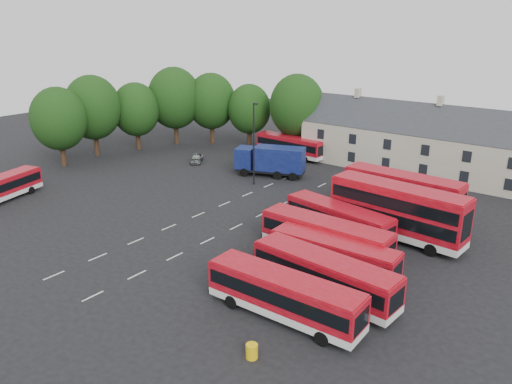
% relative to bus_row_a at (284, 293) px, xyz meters
% --- Properties ---
extents(ground, '(140.00, 140.00, 0.00)m').
position_rel_bus_row_a_xyz_m(ground, '(-17.37, 7.88, -1.86)').
color(ground, black).
rests_on(ground, ground).
extents(lane_markings, '(5.15, 33.80, 0.01)m').
position_rel_bus_row_a_xyz_m(lane_markings, '(-14.87, 9.88, -1.85)').
color(lane_markings, beige).
rests_on(lane_markings, ground).
extents(treeline, '(29.92, 32.59, 12.01)m').
position_rel_bus_row_a_xyz_m(treeline, '(-38.11, 27.24, 4.83)').
color(treeline, black).
rests_on(treeline, ground).
extents(terrace_houses, '(35.70, 7.13, 10.06)m').
position_rel_bus_row_a_xyz_m(terrace_houses, '(-3.37, 37.88, 2.00)').
color(terrace_houses, beige).
rests_on(terrace_houses, ground).
extents(bus_row_a, '(10.99, 2.81, 3.09)m').
position_rel_bus_row_a_xyz_m(bus_row_a, '(0.00, 0.00, 0.00)').
color(bus_row_a, silver).
rests_on(bus_row_a, ground).
extents(bus_row_b, '(11.18, 3.31, 3.12)m').
position_rel_bus_row_a_xyz_m(bus_row_b, '(0.71, 3.93, 0.02)').
color(bus_row_b, silver).
rests_on(bus_row_b, ground).
extents(bus_row_c, '(10.24, 2.75, 2.87)m').
position_rel_bus_row_a_xyz_m(bus_row_c, '(-0.45, 7.32, -0.13)').
color(bus_row_c, silver).
rests_on(bus_row_c, ground).
extents(bus_row_d, '(11.27, 2.69, 3.18)m').
position_rel_bus_row_a_xyz_m(bus_row_d, '(-2.49, 9.62, 0.05)').
color(bus_row_d, silver).
rests_on(bus_row_d, ground).
extents(bus_row_e, '(10.82, 4.12, 2.99)m').
position_rel_bus_row_a_xyz_m(bus_row_e, '(-3.60, 13.82, -0.06)').
color(bus_row_e, silver).
rests_on(bus_row_e, ground).
extents(bus_dd_south, '(12.40, 3.70, 5.01)m').
position_rel_bus_row_a_xyz_m(bus_dd_south, '(0.69, 16.57, 1.00)').
color(bus_dd_south, silver).
rests_on(bus_dd_south, ground).
extents(bus_dd_north, '(11.59, 3.19, 4.70)m').
position_rel_bus_row_a_xyz_m(bus_dd_north, '(-0.75, 21.16, 0.82)').
color(bus_dd_north, silver).
rests_on(bus_dd_north, ground).
extents(bus_west, '(4.77, 9.96, 2.75)m').
position_rel_bus_row_a_xyz_m(bus_west, '(-37.00, -0.33, -0.20)').
color(bus_west, silver).
rests_on(bus_west, ground).
extents(bus_north, '(10.78, 3.00, 3.02)m').
position_rel_bus_row_a_xyz_m(bus_north, '(-22.64, 34.34, -0.04)').
color(bus_north, silver).
rests_on(bus_north, ground).
extents(box_truck, '(9.00, 5.59, 3.77)m').
position_rel_bus_row_a_xyz_m(box_truck, '(-19.43, 25.19, 0.26)').
color(box_truck, black).
rests_on(box_truck, ground).
extents(silver_car, '(3.23, 3.76, 1.22)m').
position_rel_bus_row_a_xyz_m(silver_car, '(-31.30, 24.03, -1.25)').
color(silver_car, '#9D9FA4').
rests_on(silver_car, ground).
extents(grit_bin, '(0.72, 0.72, 0.89)m').
position_rel_bus_row_a_xyz_m(grit_bin, '(0.88, -4.54, -1.41)').
color(grit_bin, yellow).
rests_on(grit_bin, ground).
extents(lamppost, '(0.67, 0.25, 9.78)m').
position_rel_bus_row_a_xyz_m(lamppost, '(-18.97, 21.12, 3.36)').
color(lamppost, black).
rests_on(lamppost, ground).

